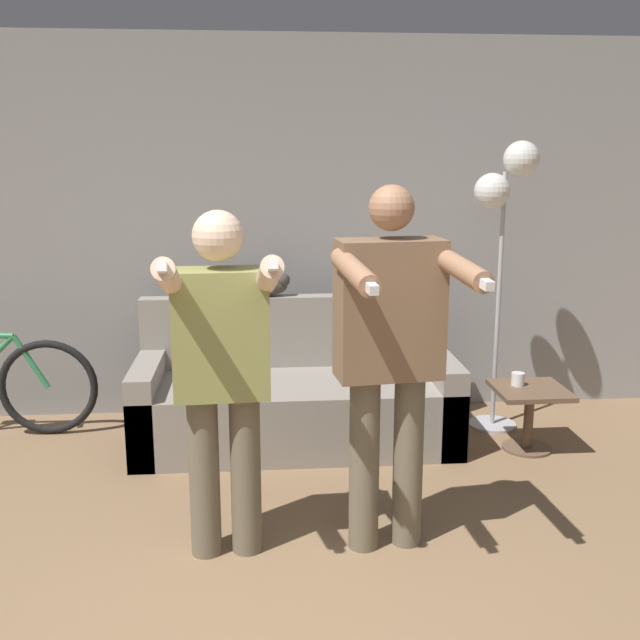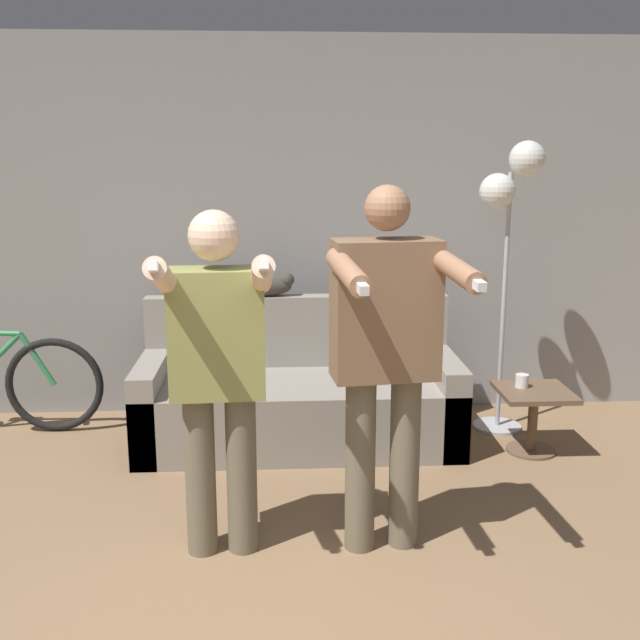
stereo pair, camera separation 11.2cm
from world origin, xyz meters
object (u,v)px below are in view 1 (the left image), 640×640
Objects in this scene: floor_lamp at (505,203)px; cat at (260,286)px; person_left at (222,362)px; side_table at (529,405)px; cup at (518,379)px; person_right at (390,346)px; couch at (296,398)px.

cat is at bearing 174.00° from floor_lamp.
person_left is at bearing -96.14° from cat.
cat reaches higher than side_table.
floor_lamp reaches higher than side_table.
cat is at bearing 160.52° from side_table.
cup is at bearing -18.29° from cat.
floor_lamp is at bearing 50.24° from person_right.
floor_lamp reaches higher than couch.
couch is 1.47m from side_table.
floor_lamp reaches higher than person_right.
couch is at bearing 98.04° from person_right.
person_right is 1.64m from cup.
cup is at bearing 136.79° from side_table.
person_left reaches higher than cup.
cat is at bearing 161.71° from cup.
cup is (1.59, -0.53, -0.52)m from cat.
side_table is at bearing -11.05° from couch.
side_table is at bearing -19.48° from cat.
person_left is 0.84× the size of floor_lamp.
floor_lamp is at bearing -6.00° from cat.
side_table is (1.44, -0.28, 0.01)m from couch.
cat is (-0.57, 1.68, -0.02)m from person_right.
couch is 1.84m from floor_lamp.
side_table is at bearing -78.83° from floor_lamp.
cup is (1.03, 1.16, -0.54)m from person_right.
couch is 0.78m from cat.
person_left is 2.17m from cup.
cat is 1.16× the size of side_table.
couch is at bearing 168.95° from side_table.
couch is at bearing 71.42° from person_left.
side_table is at bearing 28.36° from person_left.
couch is 4.60× the size of side_table.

